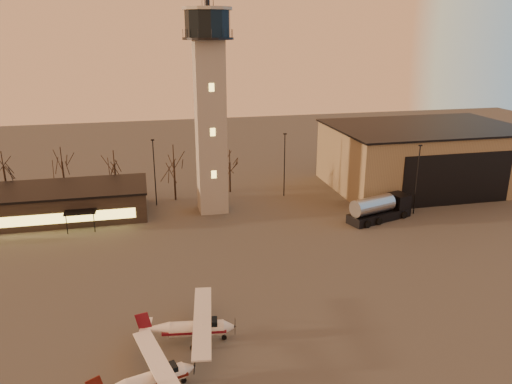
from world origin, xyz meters
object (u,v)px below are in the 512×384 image
at_px(hangar, 423,156).
at_px(cessna_front, 157,380).
at_px(fuel_truck, 379,210).
at_px(terminal, 55,203).
at_px(control_tower, 210,98).
at_px(cessna_rear, 198,330).

distance_m(hangar, cessna_front, 61.82).
relative_size(hangar, fuel_truck, 3.05).
bearing_deg(terminal, control_tower, -5.15).
height_order(hangar, cessna_rear, hangar).
bearing_deg(hangar, fuel_truck, -136.91).
distance_m(terminal, cessna_front, 41.51).
height_order(control_tower, cessna_rear, control_tower).
bearing_deg(cessna_rear, fuel_truck, 47.37).
relative_size(control_tower, fuel_truck, 3.25).
xyz_separation_m(control_tower, cessna_front, (-9.55, -37.61, -15.35)).
height_order(cessna_front, fuel_truck, fuel_truck).
bearing_deg(control_tower, cessna_front, -104.25).
bearing_deg(cessna_front, hangar, 27.65).
height_order(hangar, fuel_truck, hangar).
bearing_deg(terminal, hangar, 1.97).
bearing_deg(cessna_rear, terminal, 123.27).
bearing_deg(control_tower, fuel_truck, -22.60).
xyz_separation_m(control_tower, fuel_truck, (21.97, -9.15, -14.91)).
distance_m(cessna_front, fuel_truck, 42.48).
relative_size(cessna_front, cessna_rear, 0.93).
bearing_deg(terminal, fuel_truck, -14.20).
bearing_deg(cessna_front, control_tower, 61.00).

